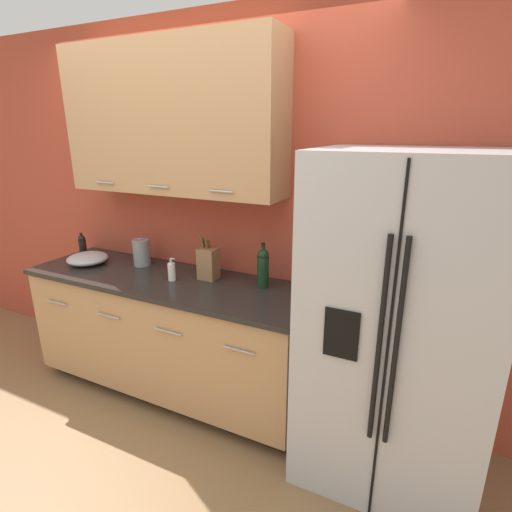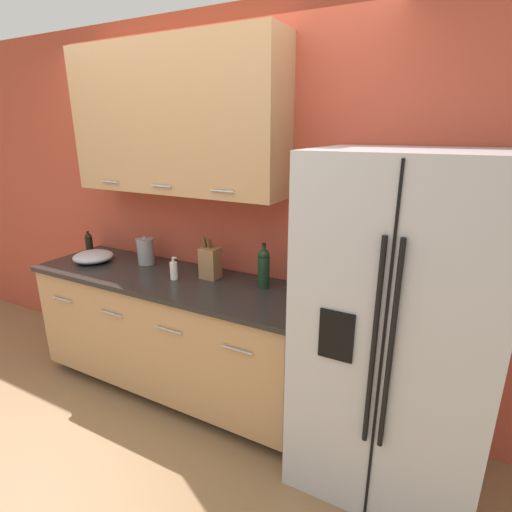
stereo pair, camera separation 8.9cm
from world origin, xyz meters
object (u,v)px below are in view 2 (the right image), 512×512
steel_canister (146,251)px  soap_dispenser (174,270)px  wine_bottle (264,267)px  refrigerator (396,329)px  knife_block (210,262)px  oil_bottle (89,243)px  mixing_bowl (93,257)px

steel_canister → soap_dispenser: bearing=-22.1°
wine_bottle → soap_dispenser: bearing=-165.4°
refrigerator → wine_bottle: 0.89m
knife_block → oil_bottle: (-1.19, -0.00, -0.02)m
refrigerator → knife_block: refrigerator is taller
knife_block → wine_bottle: knife_block is taller
wine_bottle → steel_canister: 1.00m
refrigerator → knife_block: bearing=172.5°
refrigerator → wine_bottle: size_ratio=6.05×
steel_canister → mixing_bowl: bearing=-158.0°
soap_dispenser → steel_canister: 0.43m
wine_bottle → soap_dispenser: (-0.61, -0.16, -0.07)m
knife_block → mixing_bowl: size_ratio=1.01×
knife_block → soap_dispenser: bearing=-146.2°
mixing_bowl → knife_block: bearing=7.7°
soap_dispenser → steel_canister: bearing=157.9°
refrigerator → soap_dispenser: size_ratio=11.19×
wine_bottle → steel_canister: size_ratio=1.39×
soap_dispenser → mixing_bowl: soap_dispenser is taller
steel_canister → mixing_bowl: (-0.39, -0.16, -0.06)m
steel_canister → mixing_bowl: size_ratio=0.72×
refrigerator → oil_bottle: (-2.45, 0.16, 0.09)m
knife_block → oil_bottle: size_ratio=1.59×
soap_dispenser → mixing_bowl: 0.79m
oil_bottle → steel_canister: (0.59, 0.03, 0.01)m
refrigerator → knife_block: size_ratio=5.94×
refrigerator → wine_bottle: bearing=167.8°
soap_dispenser → oil_bottle: 0.99m
knife_block → soap_dispenser: (-0.21, -0.14, -0.05)m
mixing_bowl → oil_bottle: bearing=146.0°
knife_block → wine_bottle: 0.40m
wine_bottle → soap_dispenser: size_ratio=1.85×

